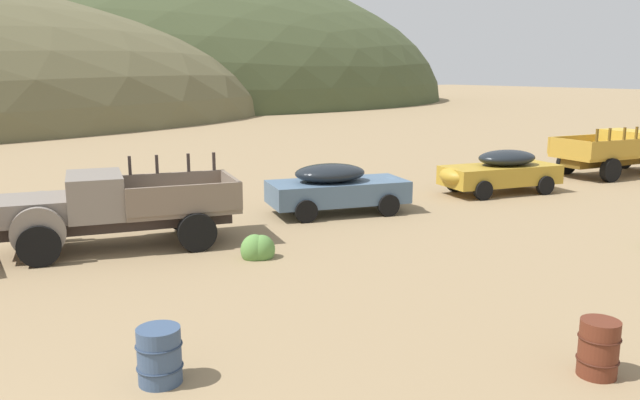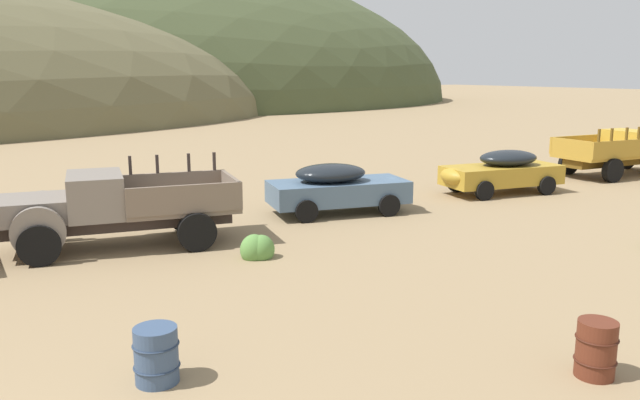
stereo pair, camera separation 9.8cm
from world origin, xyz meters
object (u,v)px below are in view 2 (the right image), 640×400
object	(u,v)px
car_chalk_blue	(342,187)
truck_faded_yellow	(628,151)
car_mustard	(499,171)
oil_drum_foreground	(596,349)
truck_primer_gray	(101,209)
oil_drum_by_truck	(156,355)

from	to	relation	value
car_chalk_blue	truck_faded_yellow	bearing A→B (deg)	12.79
car_chalk_blue	car_mustard	bearing A→B (deg)	10.61
truck_faded_yellow	oil_drum_foreground	xyz separation A→B (m)	(-17.54, -10.83, -0.58)
truck_primer_gray	car_mustard	world-z (taller)	truck_primer_gray
truck_primer_gray	truck_faded_yellow	size ratio (longest dim) A/B	1.00
car_chalk_blue	car_mustard	xyz separation A→B (m)	(6.59, -0.33, -0.00)
truck_primer_gray	car_mustard	size ratio (longest dim) A/B	1.29
car_chalk_blue	oil_drum_by_truck	world-z (taller)	car_chalk_blue
car_chalk_blue	oil_drum_by_truck	distance (m)	11.49
truck_primer_gray	oil_drum_foreground	xyz separation A→B (m)	(4.40, -10.84, -0.58)
car_chalk_blue	oil_drum_foreground	size ratio (longest dim) A/B	5.63
oil_drum_foreground	oil_drum_by_truck	bearing A→B (deg)	149.71
car_chalk_blue	car_mustard	size ratio (longest dim) A/B	1.00
car_mustard	truck_faded_yellow	distance (m)	8.01
car_mustard	oil_drum_foreground	distance (m)	14.32
truck_faded_yellow	oil_drum_foreground	world-z (taller)	truck_faded_yellow
oil_drum_foreground	car_mustard	bearing A→B (deg)	48.21
truck_primer_gray	oil_drum_by_truck	bearing A→B (deg)	93.80
car_chalk_blue	truck_faded_yellow	xyz separation A→B (m)	(14.59, -0.18, 0.19)
truck_primer_gray	car_mustard	distance (m)	13.94
truck_primer_gray	truck_faded_yellow	bearing A→B (deg)	-168.29
truck_primer_gray	oil_drum_foreground	world-z (taller)	truck_primer_gray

